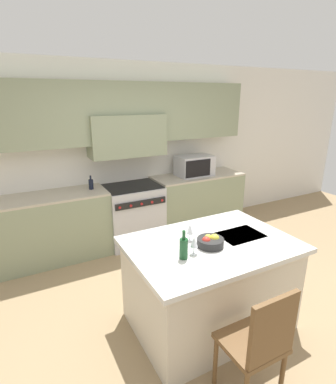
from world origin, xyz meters
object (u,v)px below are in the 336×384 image
(microwave, at_px, (194,166))
(fruit_bowl, at_px, (210,241))
(island_chair, at_px, (259,341))
(wine_glass_near, at_px, (194,242))
(wine_bottle, at_px, (184,248))
(range_stove, at_px, (133,214))
(wine_glass_far, at_px, (190,230))
(oil_bottle_on_counter, at_px, (91,184))

(microwave, height_order, fruit_bowl, microwave)
(island_chair, height_order, wine_glass_near, wine_glass_near)
(wine_bottle, relative_size, fruit_bowl, 1.04)
(wine_bottle, xyz_separation_m, wine_glass_near, (0.11, 0.02, 0.02))
(range_stove, distance_m, microwave, 1.29)
(wine_bottle, relative_size, wine_glass_far, 1.51)
(island_chair, height_order, oil_bottle_on_counter, oil_bottle_on_counter)
(microwave, xyz_separation_m, fruit_bowl, (-1.16, -2.10, -0.16))
(wine_bottle, bearing_deg, wine_glass_near, 8.13)
(fruit_bowl, bearing_deg, island_chair, -99.22)
(range_stove, bearing_deg, microwave, 0.96)
(microwave, relative_size, island_chair, 0.60)
(range_stove, relative_size, wine_glass_far, 5.40)
(oil_bottle_on_counter, bearing_deg, wine_glass_far, -77.18)
(range_stove, bearing_deg, oil_bottle_on_counter, 175.42)
(wine_glass_near, height_order, fruit_bowl, wine_glass_near)
(range_stove, height_order, island_chair, island_chair)
(wine_bottle, height_order, wine_glass_near, wine_bottle)
(island_chair, bearing_deg, range_stove, 86.52)
(range_stove, distance_m, wine_bottle, 2.25)
(island_chair, distance_m, wine_glass_far, 1.08)
(wine_glass_near, xyz_separation_m, oil_bottle_on_counter, (-0.34, 2.18, 0.00))
(microwave, distance_m, island_chair, 3.22)
(wine_bottle, relative_size, wine_glass_near, 1.51)
(wine_bottle, xyz_separation_m, fruit_bowl, (0.33, 0.07, -0.05))
(range_stove, xyz_separation_m, microwave, (1.12, 0.02, 0.64))
(wine_glass_far, bearing_deg, fruit_bowl, -57.80)
(wine_bottle, bearing_deg, range_stove, 80.15)
(island_chair, bearing_deg, wine_bottle, 105.26)
(microwave, height_order, wine_glass_near, microwave)
(microwave, bearing_deg, wine_bottle, -124.49)
(microwave, relative_size, wine_glass_near, 3.49)
(wine_bottle, bearing_deg, island_chair, -74.74)
(wine_bottle, distance_m, fruit_bowl, 0.34)
(range_stove, distance_m, fruit_bowl, 2.13)
(range_stove, height_order, microwave, microwave)
(wine_glass_far, xyz_separation_m, fruit_bowl, (0.11, -0.18, -0.07))
(microwave, distance_m, oil_bottle_on_counter, 1.72)
(microwave, bearing_deg, island_chair, -114.04)
(island_chair, bearing_deg, wine_glass_far, 88.92)
(fruit_bowl, bearing_deg, microwave, 60.98)
(range_stove, height_order, oil_bottle_on_counter, oil_bottle_on_counter)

